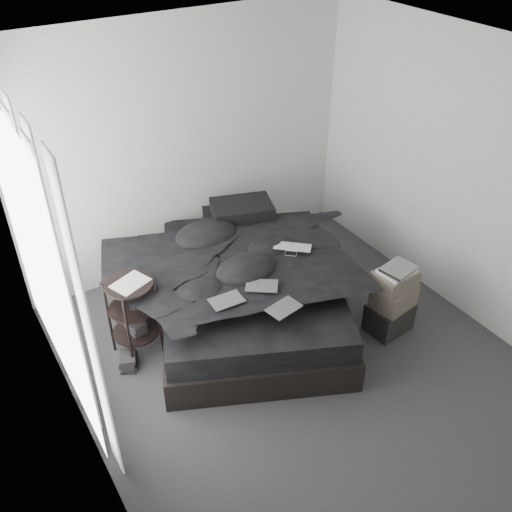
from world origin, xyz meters
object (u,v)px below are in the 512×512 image
laptop (292,244)px  side_stand (134,319)px  bed (250,305)px  box_lower (389,317)px

laptop → side_stand: 1.56m
bed → laptop: size_ratio=6.24×
bed → box_lower: 1.32m
bed → box_lower: size_ratio=5.51×
laptop → side_stand: bearing=-147.4°
laptop → side_stand: laptop is taller
laptop → side_stand: (-1.48, 0.25, -0.41)m
bed → side_stand: bearing=-162.8°
bed → laptop: bearing=7.5°
box_lower → side_stand: bearing=155.4°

